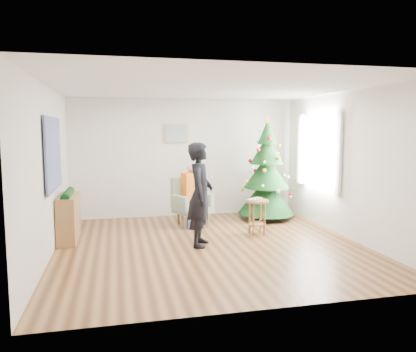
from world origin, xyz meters
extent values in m
plane|color=brown|center=(0.00, 0.00, 0.00)|extent=(5.00, 5.00, 0.00)
plane|color=white|center=(0.00, 0.00, 2.60)|extent=(5.00, 5.00, 0.00)
plane|color=silver|center=(0.00, 2.50, 1.30)|extent=(5.00, 0.00, 5.00)
plane|color=silver|center=(0.00, -2.50, 1.30)|extent=(5.00, 0.00, 5.00)
plane|color=silver|center=(-2.50, 0.00, 1.30)|extent=(0.00, 5.00, 5.00)
plane|color=silver|center=(2.50, 0.00, 1.30)|extent=(0.00, 5.00, 5.00)
cube|color=white|center=(2.47, 1.00, 1.50)|extent=(0.04, 1.30, 1.40)
cube|color=white|center=(2.44, 0.25, 1.50)|extent=(0.05, 0.25, 1.50)
cube|color=white|center=(2.44, 1.75, 1.50)|extent=(0.05, 0.25, 1.50)
cylinder|color=#3F2816|center=(1.65, 1.74, 0.14)|extent=(0.09, 0.09, 0.28)
cone|color=black|center=(1.65, 1.74, 0.52)|extent=(1.22, 1.22, 0.80)
cone|color=black|center=(1.65, 1.74, 1.03)|extent=(0.97, 0.97, 0.70)
cone|color=black|center=(1.65, 1.74, 1.50)|extent=(0.71, 0.71, 0.61)
cone|color=black|center=(1.65, 1.74, 1.87)|extent=(0.41, 0.41, 0.52)
cone|color=gold|center=(1.65, 1.74, 2.13)|extent=(0.13, 0.13, 0.13)
cylinder|color=brown|center=(1.01, 0.52, 0.62)|extent=(0.43, 0.43, 0.04)
cylinder|color=brown|center=(1.01, 0.52, 0.19)|extent=(0.32, 0.32, 0.02)
imported|color=silver|center=(1.01, 0.52, 0.65)|extent=(0.42, 0.39, 0.03)
cube|color=gray|center=(-0.02, 1.43, 0.33)|extent=(0.83, 0.81, 0.12)
cube|color=gray|center=(-0.13, 1.68, 0.67)|extent=(0.63, 0.36, 0.60)
cube|color=gray|center=(-0.30, 1.31, 0.49)|extent=(0.29, 0.50, 0.30)
cube|color=gray|center=(0.25, 1.56, 0.49)|extent=(0.29, 0.50, 0.30)
cube|color=navy|center=(-0.02, 1.36, 0.46)|extent=(0.49, 0.50, 0.14)
cube|color=#C56012|center=(-0.02, 1.56, 0.79)|extent=(0.43, 0.34, 0.55)
sphere|color=tan|center=(-0.02, 1.54, 1.17)|extent=(0.20, 0.20, 0.20)
imported|color=black|center=(-0.16, 0.05, 0.86)|extent=(0.60, 0.73, 1.72)
cube|color=white|center=(0.03, 0.02, 1.15)|extent=(0.08, 0.13, 0.04)
cube|color=brown|center=(-2.33, 0.85, 0.40)|extent=(0.31, 1.00, 0.80)
cylinder|color=black|center=(-2.33, 0.85, 0.82)|extent=(0.14, 0.90, 0.14)
cube|color=black|center=(-2.46, 0.30, 1.55)|extent=(0.03, 1.50, 1.15)
cube|color=tan|center=(-0.20, 2.47, 1.85)|extent=(0.52, 0.03, 0.42)
cube|color=gray|center=(-0.20, 2.45, 1.85)|extent=(0.44, 0.02, 0.34)
camera|label=1|loc=(-1.50, -6.43, 1.93)|focal=35.00mm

